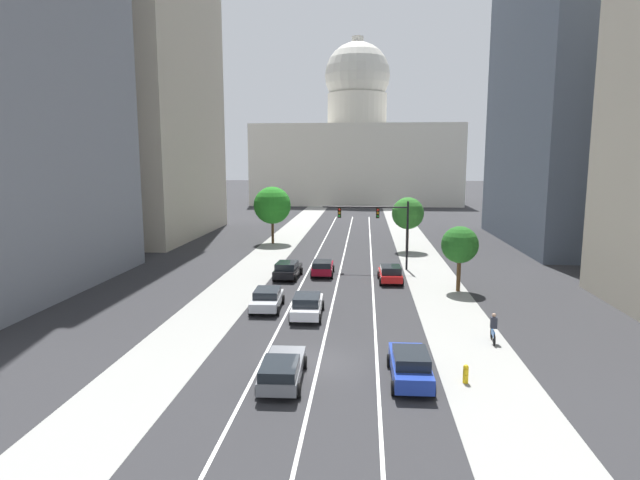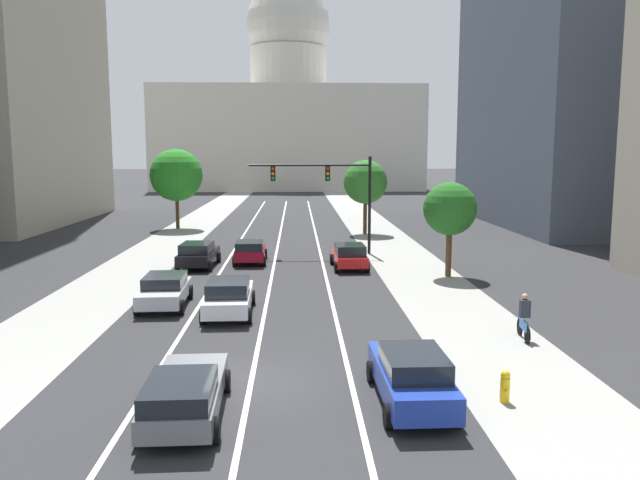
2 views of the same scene
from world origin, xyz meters
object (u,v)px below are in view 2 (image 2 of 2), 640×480
Objects in this scene: car_gray at (185,393)px; street_tree_near_right at (365,182)px; car_black at (198,254)px; traffic_signal_mast at (331,185)px; fire_hydrant at (505,386)px; street_tree_mid_right at (450,209)px; car_blue at (411,375)px; car_silver at (165,290)px; street_tree_near_left at (176,175)px; capitol_building at (289,120)px; car_white at (229,296)px; cyclist at (524,317)px; car_red at (349,256)px; car_crimson at (250,251)px.

car_gray is 0.79× the size of street_tree_near_right.
traffic_signal_mast is at bearing -58.27° from car_black.
fire_hydrant is 18.22m from street_tree_mid_right.
car_silver is at bearing 37.25° from car_blue.
street_tree_near_left reaches higher than car_black.
fire_hydrant is at bearing -149.02° from car_black.
car_silver is 0.62× the size of street_tree_near_left.
capitol_building is 9.88× the size of car_white.
cyclist is at bearing -61.35° from street_tree_near_left.
car_crimson is (-5.96, 2.17, -0.01)m from car_red.
street_tree_near_left reaches higher than car_gray.
cyclist reaches higher than car_silver.
traffic_signal_mast is 1.56× the size of street_tree_mid_right.
fire_hydrant is (11.53, -11.36, -0.29)m from car_silver.
car_gray is at bearing 125.55° from cyclist.
car_black is 10.14m from traffic_signal_mast.
street_tree_near_right reaches higher than car_gray.
capitol_building is at bearing 92.65° from traffic_signal_mast.
car_red is at bearing -111.10° from car_crimson.
car_red is 21.95m from car_gray.
street_tree_mid_right is at bearing -49.98° from street_tree_near_left.
street_tree_near_left reaches higher than cyclist.
car_black is at bearing 82.50° from car_red.
car_silver is 15.19m from cyclist.
capitol_building is 10.00× the size of car_blue.
street_tree_near_right is at bearing -35.33° from car_black.
traffic_signal_mast reaches higher than car_black.
street_tree_near_left reaches higher than car_crimson.
traffic_signal_mast is at bearing 97.47° from fire_hydrant.
street_tree_mid_right is (14.20, 6.36, 2.97)m from car_silver.
capitol_building reaches higher than car_red.
fire_hydrant is 0.53× the size of cyclist.
traffic_signal_mast is (5.17, 26.56, 3.93)m from car_gray.
car_gray is at bearing 97.19° from car_blue.
car_black is (-8.96, 0.84, 0.01)m from car_red.
fire_hydrant is at bearing 160.59° from cyclist.
street_tree_near_left is at bearing 165.75° from street_tree_near_right.
street_tree_near_left is (-18.84, 34.49, 3.92)m from cyclist.
cyclist is (2.59, 5.77, 0.39)m from fire_hydrant.
car_crimson is 0.86× the size of car_gray.
street_tree_mid_right is at bearing 4.44° from cyclist.
street_tree_near_right reaches higher than car_blue.
car_black is 20.12m from street_tree_near_left.
traffic_signal_mast is at bearing 0.79° from car_blue.
car_silver is at bearing 135.42° from fire_hydrant.
car_blue is at bearing -150.10° from car_white.
car_crimson is at bearing -122.12° from street_tree_near_right.
car_crimson is at bearing -66.62° from street_tree_near_left.
street_tree_mid_right is at bearing -83.67° from capitol_building.
car_blue is 1.04× the size of car_black.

